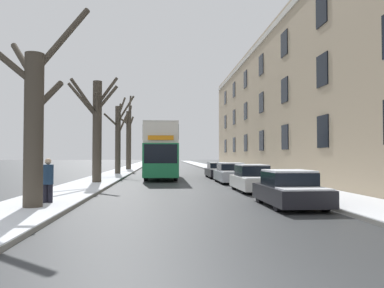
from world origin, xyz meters
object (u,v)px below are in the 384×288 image
object	(u,v)px
double_decker_bus	(161,149)
parked_car_1	(252,179)
pedestrian_left_sidewalk	(48,180)
bare_tree_left_1	(97,126)
parked_car_0	(290,190)
bare_tree_left_0	(33,116)
bare_tree_left_2	(118,136)
parked_car_3	(218,171)
parked_car_2	(231,173)
bare_tree_left_3	(129,137)

from	to	relation	value
double_decker_bus	parked_car_1	size ratio (longest dim) A/B	2.61
parked_car_1	pedestrian_left_sidewalk	world-z (taller)	pedestrian_left_sidewalk
bare_tree_left_1	double_decker_bus	distance (m)	7.98
parked_car_0	double_decker_bus	bearing A→B (deg)	105.22
bare_tree_left_0	parked_car_1	bearing A→B (deg)	34.35
bare_tree_left_0	bare_tree_left_1	xyz separation A→B (m)	(0.11, 11.80, 0.55)
bare_tree_left_2	parked_car_3	bearing A→B (deg)	-29.28
parked_car_1	bare_tree_left_1	bearing A→B (deg)	149.00
bare_tree_left_1	parked_car_2	world-z (taller)	bare_tree_left_1
bare_tree_left_2	bare_tree_left_3	distance (m)	11.44
bare_tree_left_1	pedestrian_left_sidewalk	xyz separation A→B (m)	(0.09, -10.75, -2.84)
bare_tree_left_0	parked_car_0	size ratio (longest dim) A/B	1.89
parked_car_3	double_decker_bus	bearing A→B (deg)	-178.53
bare_tree_left_2	parked_car_3	world-z (taller)	bare_tree_left_2
bare_tree_left_2	parked_car_2	bearing A→B (deg)	-50.61
bare_tree_left_3	parked_car_2	distance (m)	24.52
double_decker_bus	bare_tree_left_0	bearing A→B (deg)	-103.27
parked_car_0	pedestrian_left_sidewalk	world-z (taller)	pedestrian_left_sidewalk
bare_tree_left_0	pedestrian_left_sidewalk	xyz separation A→B (m)	(0.21, 1.06, -2.29)
parked_car_3	bare_tree_left_0	bearing A→B (deg)	-116.48
parked_car_2	parked_car_3	size ratio (longest dim) A/B	0.94
double_decker_bus	parked_car_3	bearing A→B (deg)	1.47
bare_tree_left_0	parked_car_3	xyz separation A→B (m)	(9.24, 18.56, -2.67)
bare_tree_left_2	bare_tree_left_3	world-z (taller)	bare_tree_left_3
parked_car_0	pedestrian_left_sidewalk	size ratio (longest dim) A/B	2.19
bare_tree_left_0	parked_car_2	world-z (taller)	bare_tree_left_0
bare_tree_left_1	parked_car_0	world-z (taller)	bare_tree_left_1
bare_tree_left_2	pedestrian_left_sidewalk	world-z (taller)	bare_tree_left_2
bare_tree_left_2	bare_tree_left_1	bearing A→B (deg)	-90.28
bare_tree_left_2	bare_tree_left_0	bearing A→B (deg)	-90.42
parked_car_1	bare_tree_left_3	bearing A→B (deg)	107.58
parked_car_3	parked_car_1	bearing A→B (deg)	-90.00
bare_tree_left_1	bare_tree_left_3	bearing A→B (deg)	89.96
bare_tree_left_0	parked_car_1	world-z (taller)	bare_tree_left_0
double_decker_bus	parked_car_2	xyz separation A→B (m)	(4.90, -5.84, -1.82)
bare_tree_left_3	bare_tree_left_0	bearing A→B (deg)	-90.21
bare_tree_left_1	double_decker_bus	bearing A→B (deg)	57.45
bare_tree_left_1	pedestrian_left_sidewalk	world-z (taller)	bare_tree_left_1
bare_tree_left_0	parked_car_2	xyz separation A→B (m)	(9.24, 12.60, -2.63)
bare_tree_left_1	bare_tree_left_3	distance (m)	23.27
bare_tree_left_3	parked_car_1	xyz separation A→B (m)	(9.11, -28.75, -3.62)
bare_tree_left_2	parked_car_3	size ratio (longest dim) A/B	1.73
bare_tree_left_0	parked_car_2	distance (m)	15.84
parked_car_0	bare_tree_left_1	bearing A→B (deg)	128.75
bare_tree_left_1	parked_car_2	bearing A→B (deg)	4.97
bare_tree_left_1	bare_tree_left_3	world-z (taller)	bare_tree_left_3
parked_car_0	pedestrian_left_sidewalk	bearing A→B (deg)	176.03
bare_tree_left_1	parked_car_0	xyz separation A→B (m)	(9.13, -11.37, -3.21)
bare_tree_left_1	parked_car_0	distance (m)	14.93
bare_tree_left_0	double_decker_bus	bearing A→B (deg)	76.73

